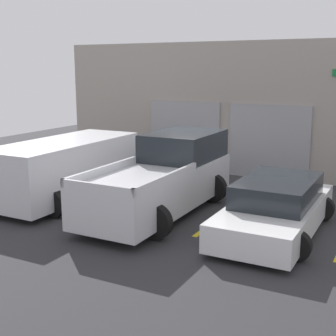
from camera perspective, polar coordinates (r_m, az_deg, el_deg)
name	(u,v)px	position (r m, az deg, el deg)	size (l,w,h in m)	color
ground_plane	(194,194)	(13.82, 3.16, -3.20)	(28.00, 28.00, 0.00)	#2D2D30
shophouse_building	(234,110)	(16.44, 8.06, 7.07)	(13.29, 0.68, 4.53)	#9E9389
pickup_truck	(165,177)	(12.02, -0.41, -1.15)	(2.39, 5.26, 1.93)	silver
sedan_white	(276,208)	(10.79, 13.04, -4.75)	(2.14, 4.43, 1.23)	white
sedan_side	(66,168)	(13.42, -12.38, 0.04)	(2.34, 4.72, 1.67)	silver
parking_stripe_far_left	(28,192)	(14.60, -16.73, -2.85)	(0.12, 2.20, 0.01)	gold
parking_stripe_left	(110,206)	(12.74, -7.03, -4.58)	(0.12, 2.20, 0.01)	gold
parking_stripe_centre	(213,222)	(11.37, 5.53, -6.62)	(0.12, 2.20, 0.01)	gold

